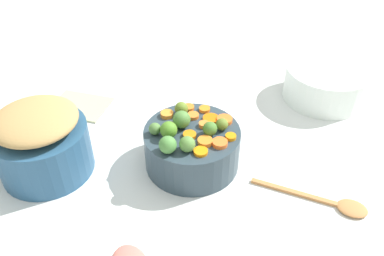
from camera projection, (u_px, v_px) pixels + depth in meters
The scene contains 28 objects.
tabletop at pixel (182, 161), 1.02m from camera, with size 2.40×2.40×0.02m, color silver.
serving_bowl_carrots at pixel (192, 148), 0.97m from camera, with size 0.23×0.23×0.10m, color #2F3F4A.
metal_pot at pixel (44, 150), 0.95m from camera, with size 0.22×0.22×0.12m, color #275175.
stuffing_mound at pixel (35, 120), 0.89m from camera, with size 0.19×0.19×0.05m, color tan.
carrot_slice_0 at pixel (169, 127), 0.94m from camera, with size 0.03×0.03×0.01m, color orange.
carrot_slice_1 at pixel (205, 109), 1.00m from camera, with size 0.03×0.03×0.01m, color orange.
carrot_slice_2 at pixel (193, 116), 0.98m from camera, with size 0.03×0.03×0.01m, color orange.
carrot_slice_3 at pixel (190, 135), 0.92m from camera, with size 0.03×0.03×0.01m, color orange.
carrot_slice_4 at pixel (220, 143), 0.90m from camera, with size 0.04×0.04×0.01m, color orange.
carrot_slice_5 at pixel (205, 141), 0.90m from camera, with size 0.03×0.03×0.01m, color orange.
carrot_slice_6 at pixel (201, 152), 0.88m from camera, with size 0.03×0.03×0.01m, color orange.
carrot_slice_7 at pixel (204, 125), 0.95m from camera, with size 0.03×0.03×0.01m, color orange.
carrot_slice_8 at pixel (189, 107), 1.01m from camera, with size 0.03×0.03×0.01m, color orange.
carrot_slice_9 at pixel (231, 137), 0.91m from camera, with size 0.03×0.03×0.01m, color orange.
carrot_slice_10 at pixel (224, 120), 0.96m from camera, with size 0.04×0.04×0.01m, color orange.
carrot_slice_11 at pixel (167, 114), 0.98m from camera, with size 0.03×0.03×0.01m, color orange.
carrot_slice_12 at pixel (211, 119), 0.97m from camera, with size 0.04×0.04×0.01m, color orange.
brussels_sprout_0 at pixel (222, 124), 0.93m from camera, with size 0.03×0.03×0.03m, color olive.
brussels_sprout_1 at pixel (187, 144), 0.87m from camera, with size 0.04×0.04×0.04m, color #56853B.
brussels_sprout_2 at pixel (155, 129), 0.92m from camera, with size 0.03×0.03×0.03m, color #4F7B3B.
brussels_sprout_3 at pixel (210, 129), 0.92m from camera, with size 0.03×0.03×0.03m, color #45772C.
brussels_sprout_4 at pixel (184, 118), 0.94m from camera, with size 0.04×0.04×0.04m, color #4D7D38.
brussels_sprout_5 at pixel (179, 109), 0.98m from camera, with size 0.03×0.03×0.03m, color olive.
brussels_sprout_6 at pixel (169, 130), 0.91m from camera, with size 0.04×0.04×0.04m, color #4E8626.
brussels_sprout_7 at pixel (168, 145), 0.87m from camera, with size 0.04×0.04×0.04m, color #4B863D.
wooden_spoon at pixel (334, 203), 0.89m from camera, with size 0.25×0.14×0.01m.
casserole_dish at pixel (325, 83), 1.20m from camera, with size 0.25×0.25×0.10m, color white.
dish_towel at pixel (80, 106), 1.19m from camera, with size 0.17×0.13×0.01m, color #BFBA8C.
Camera 1 is at (0.00, -0.75, 0.71)m, focal length 37.22 mm.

